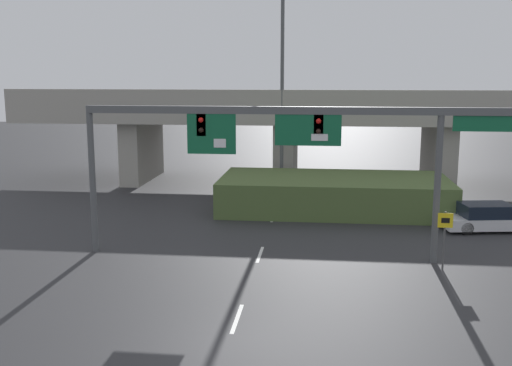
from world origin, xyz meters
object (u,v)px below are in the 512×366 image
object	(u,v)px
speed_limit_sign	(445,232)
signal_gantry	(285,135)
highway_light_pole_near	(282,49)
parked_sedan_near_right	(488,218)

from	to	relation	value
speed_limit_sign	signal_gantry	bearing A→B (deg)	170.70
speed_limit_sign	highway_light_pole_near	distance (m)	18.98
parked_sedan_near_right	highway_light_pole_near	bearing A→B (deg)	132.98
speed_limit_sign	highway_light_pole_near	bearing A→B (deg)	116.43
highway_light_pole_near	parked_sedan_near_right	bearing A→B (deg)	-37.59
signal_gantry	parked_sedan_near_right	bearing A→B (deg)	29.84
signal_gantry	highway_light_pole_near	distance (m)	15.00
highway_light_pole_near	speed_limit_sign	bearing A→B (deg)	-63.57
parked_sedan_near_right	speed_limit_sign	bearing A→B (deg)	-126.57
speed_limit_sign	parked_sedan_near_right	distance (m)	7.75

